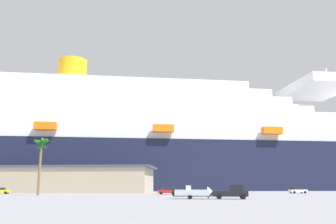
% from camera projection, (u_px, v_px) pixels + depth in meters
% --- Properties ---
extents(ground_plane, '(600.00, 600.00, 0.00)m').
position_uv_depth(ground_plane, '(200.00, 193.00, 107.67)').
color(ground_plane, gray).
extents(cruise_ship, '(297.53, 65.89, 61.45)m').
position_uv_depth(cruise_ship, '(157.00, 147.00, 157.32)').
color(cruise_ship, '#191E38').
rests_on(cruise_ship, ground_plane).
extents(terminal_building, '(66.80, 27.02, 7.81)m').
position_uv_depth(terminal_building, '(48.00, 180.00, 112.48)').
color(terminal_building, '#B7A88C').
rests_on(terminal_building, ground_plane).
extents(pickup_truck, '(5.80, 2.80, 2.20)m').
position_uv_depth(pickup_truck, '(232.00, 192.00, 58.71)').
color(pickup_truck, black).
rests_on(pickup_truck, ground_plane).
extents(small_boat_on_trailer, '(7.64, 2.75, 2.15)m').
position_uv_depth(small_boat_on_trailer, '(196.00, 193.00, 59.25)').
color(small_boat_on_trailer, '#595960').
rests_on(small_boat_on_trailer, ground_plane).
extents(palm_tree, '(3.57, 3.53, 12.50)m').
position_uv_depth(palm_tree, '(41.00, 149.00, 81.97)').
color(palm_tree, brown).
rests_on(palm_tree, ground_plane).
extents(parked_car_red_hatchback, '(4.47, 2.18, 1.58)m').
position_uv_depth(parked_car_red_hatchback, '(167.00, 191.00, 88.73)').
color(parked_car_red_hatchback, red).
rests_on(parked_car_red_hatchback, ground_plane).
extents(parked_car_white_van, '(4.97, 2.67, 1.58)m').
position_uv_depth(parked_car_white_van, '(298.00, 190.00, 100.35)').
color(parked_car_white_van, white).
rests_on(parked_car_white_van, ground_plane).
extents(parked_car_yellow_taxi, '(4.69, 2.58, 1.58)m').
position_uv_depth(parked_car_yellow_taxi, '(0.00, 191.00, 95.08)').
color(parked_car_yellow_taxi, yellow).
rests_on(parked_car_yellow_taxi, ground_plane).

